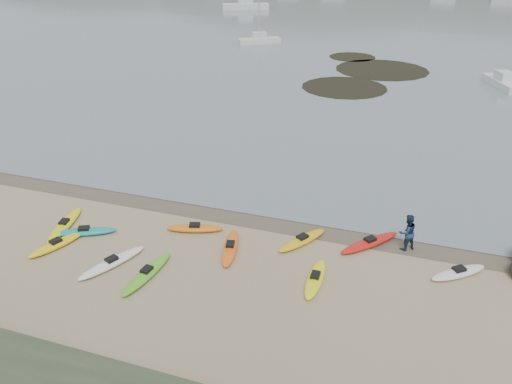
% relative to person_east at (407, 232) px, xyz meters
% --- Properties ---
extents(ground, '(600.00, 600.00, 0.00)m').
position_rel_person_east_xyz_m(ground, '(-8.19, 0.80, -0.97)').
color(ground, tan).
rests_on(ground, ground).
extents(wet_sand, '(60.00, 60.00, 0.00)m').
position_rel_person_east_xyz_m(wet_sand, '(-8.19, 0.50, -0.97)').
color(wet_sand, brown).
rests_on(wet_sand, ground).
extents(kayaks, '(22.20, 9.47, 0.34)m').
position_rel_person_east_xyz_m(kayaks, '(-9.41, -3.42, -0.80)').
color(kayaks, yellow).
rests_on(kayaks, ground).
extents(person_east, '(1.20, 1.15, 1.94)m').
position_rel_person_east_xyz_m(person_east, '(0.00, 0.00, 0.00)').
color(person_east, navy).
rests_on(person_east, ground).
extents(kelp_mats, '(12.88, 22.67, 0.04)m').
position_rel_person_east_xyz_m(kelp_mats, '(-6.76, 36.35, -0.94)').
color(kelp_mats, black).
rests_on(kelp_mats, water).
extents(moored_boats, '(83.17, 85.36, 1.39)m').
position_rel_person_east_xyz_m(moored_boats, '(-6.40, 80.02, -0.39)').
color(moored_boats, silver).
rests_on(moored_boats, ground).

